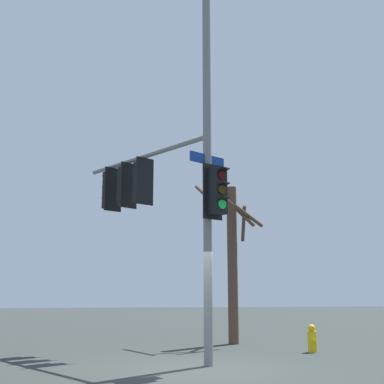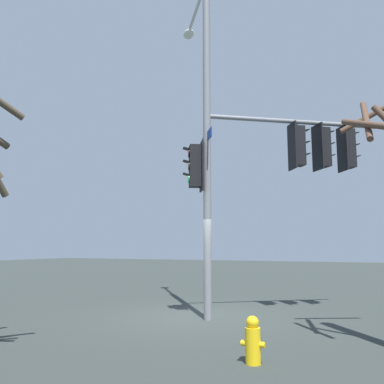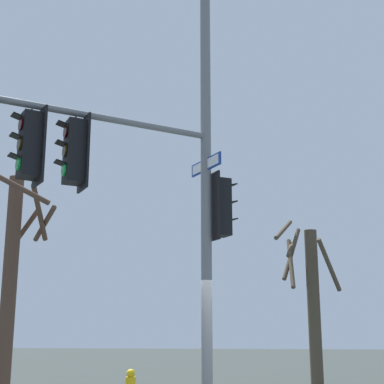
% 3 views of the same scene
% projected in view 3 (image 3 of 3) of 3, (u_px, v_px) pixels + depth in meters
% --- Properties ---
extents(main_signal_pole_assembly, '(6.03, 3.41, 9.67)m').
position_uv_depth(main_signal_pole_assembly, '(140.00, 142.00, 10.32)').
color(main_signal_pole_assembly, slate).
rests_on(main_signal_pole_assembly, ground).
extents(bare_tree_behind_pole, '(1.85, 2.13, 5.18)m').
position_uv_depth(bare_tree_behind_pole, '(12.00, 278.00, 12.58)').
color(bare_tree_behind_pole, brown).
rests_on(bare_tree_behind_pole, ground).
extents(bare_tree_across_street, '(1.78, 1.76, 4.70)m').
position_uv_depth(bare_tree_across_street, '(311.00, 299.00, 15.34)').
color(bare_tree_across_street, '#463D2E').
rests_on(bare_tree_across_street, ground).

